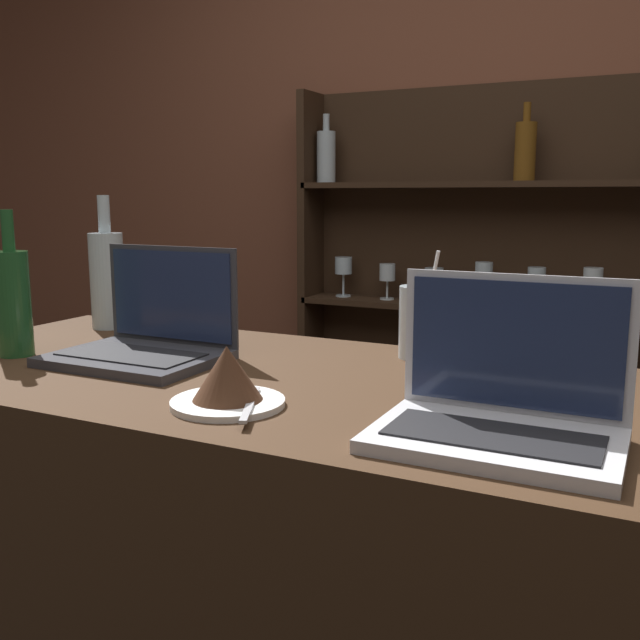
# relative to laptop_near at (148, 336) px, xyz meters

# --- Properties ---
(back_wall) EXTENTS (7.00, 0.06, 2.70)m
(back_wall) POSITION_rel_laptop_near_xyz_m (0.42, 1.45, 0.32)
(back_wall) COLOR brown
(back_wall) RESTS_ON ground_plane
(back_shelf) EXTENTS (1.51, 0.18, 1.67)m
(back_shelf) POSITION_rel_laptop_near_xyz_m (0.42, 1.37, -0.15)
(back_shelf) COLOR #332114
(back_shelf) RESTS_ON ground_plane
(laptop_near) EXTENTS (0.31, 0.24, 0.21)m
(laptop_near) POSITION_rel_laptop_near_xyz_m (0.00, 0.00, 0.00)
(laptop_near) COLOR #333338
(laptop_near) RESTS_ON bar_counter
(laptop_far) EXTENTS (0.31, 0.20, 0.21)m
(laptop_far) POSITION_rel_laptop_near_xyz_m (0.71, -0.16, 0.00)
(laptop_far) COLOR silver
(laptop_far) RESTS_ON bar_counter
(cake_plate) EXTENTS (0.18, 0.18, 0.09)m
(cake_plate) POSITION_rel_laptop_near_xyz_m (0.31, -0.20, -0.00)
(cake_plate) COLOR white
(cake_plate) RESTS_ON bar_counter
(water_glass) EXTENTS (0.08, 0.08, 0.21)m
(water_glass) POSITION_rel_laptop_near_xyz_m (0.47, 0.24, 0.03)
(water_glass) COLOR silver
(water_glass) RESTS_ON bar_counter
(wine_bottle_green) EXTENTS (0.07, 0.07, 0.29)m
(wine_bottle_green) POSITION_rel_laptop_near_xyz_m (-0.26, -0.09, 0.07)
(wine_bottle_green) COLOR #1E4C23
(wine_bottle_green) RESTS_ON bar_counter
(wine_bottle_clear) EXTENTS (0.08, 0.08, 0.31)m
(wine_bottle_clear) POSITION_rel_laptop_near_xyz_m (-0.30, 0.22, 0.08)
(wine_bottle_clear) COLOR #B2C1C6
(wine_bottle_clear) RESTS_ON bar_counter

